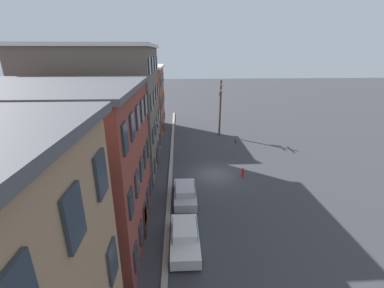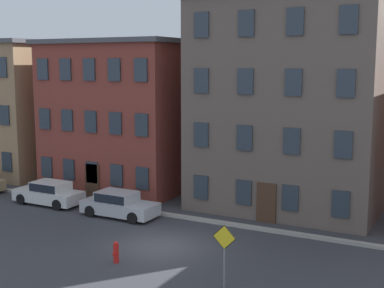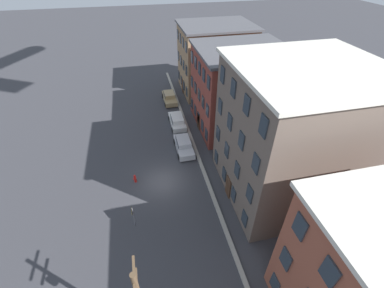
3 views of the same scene
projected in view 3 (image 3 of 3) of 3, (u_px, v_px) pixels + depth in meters
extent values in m
plane|color=#38383D|center=(163.00, 182.00, 26.59)|extent=(200.00, 200.00, 0.00)
cube|color=#9E998E|center=(205.00, 174.00, 27.32)|extent=(56.00, 0.36, 0.16)
cube|color=#9E7A56|center=(215.00, 60.00, 40.54)|extent=(8.59, 10.41, 10.02)
cube|color=#4C4C51|center=(217.00, 25.00, 37.37)|extent=(9.09, 10.91, 0.30)
cube|color=#2D3842|center=(179.00, 75.00, 44.16)|extent=(0.90, 0.10, 1.40)
cube|color=#2D3842|center=(178.00, 56.00, 42.11)|extent=(0.90, 0.10, 1.40)
cube|color=#2D3842|center=(178.00, 34.00, 40.06)|extent=(0.90, 0.10, 1.40)
cube|color=#2D3842|center=(181.00, 80.00, 42.51)|extent=(0.90, 0.10, 1.40)
cube|color=#2D3842|center=(181.00, 60.00, 40.46)|extent=(0.90, 0.10, 1.40)
cube|color=#2D3842|center=(180.00, 38.00, 38.40)|extent=(0.90, 0.10, 1.40)
cube|color=#2D3842|center=(184.00, 86.00, 40.86)|extent=(0.90, 0.10, 1.40)
cube|color=#2D3842|center=(183.00, 65.00, 38.80)|extent=(0.90, 0.10, 1.40)
cube|color=#2D3842|center=(183.00, 42.00, 36.75)|extent=(0.90, 0.10, 1.40)
cube|color=#2D3842|center=(187.00, 92.00, 39.20)|extent=(0.90, 0.10, 1.40)
cube|color=#2D3842|center=(186.00, 71.00, 37.15)|extent=(0.90, 0.10, 1.40)
cube|color=#2D3842|center=(186.00, 47.00, 35.10)|extent=(0.90, 0.10, 1.40)
cube|color=#472D1E|center=(183.00, 86.00, 42.03)|extent=(1.10, 0.10, 2.20)
cube|color=brown|center=(239.00, 90.00, 32.24)|extent=(9.66, 10.38, 9.88)
cube|color=#4C4C51|center=(244.00, 49.00, 29.11)|extent=(10.16, 10.88, 0.30)
cube|color=#2D3842|center=(192.00, 103.00, 36.33)|extent=(0.90, 0.10, 1.40)
cube|color=#2D3842|center=(192.00, 82.00, 34.31)|extent=(0.90, 0.10, 1.40)
cube|color=#2D3842|center=(192.00, 57.00, 32.28)|extent=(0.90, 0.10, 1.40)
cube|color=#2D3842|center=(195.00, 110.00, 34.84)|extent=(0.90, 0.10, 1.40)
cube|color=#2D3842|center=(195.00, 88.00, 32.82)|extent=(0.90, 0.10, 1.40)
cube|color=#2D3842|center=(196.00, 62.00, 30.79)|extent=(0.90, 0.10, 1.40)
cube|color=#2D3842|center=(199.00, 118.00, 33.36)|extent=(0.90, 0.10, 1.40)
cube|color=#2D3842|center=(199.00, 95.00, 31.33)|extent=(0.90, 0.10, 1.40)
cube|color=#2D3842|center=(199.00, 68.00, 29.31)|extent=(0.90, 0.10, 1.40)
cube|color=#2D3842|center=(202.00, 126.00, 31.87)|extent=(0.90, 0.10, 1.40)
cube|color=#2D3842|center=(203.00, 102.00, 29.85)|extent=(0.90, 0.10, 1.40)
cube|color=#2D3842|center=(204.00, 75.00, 27.82)|extent=(0.90, 0.10, 1.40)
cube|color=#2D3842|center=(206.00, 134.00, 30.38)|extent=(0.90, 0.10, 1.40)
cube|color=#2D3842|center=(207.00, 110.00, 28.36)|extent=(0.90, 0.10, 1.40)
cube|color=#2D3842|center=(208.00, 82.00, 26.34)|extent=(0.90, 0.10, 1.40)
cube|color=#472D1E|center=(198.00, 121.00, 33.69)|extent=(1.10, 0.10, 2.20)
cube|color=#66564C|center=(294.00, 137.00, 22.41)|extent=(10.66, 11.09, 12.26)
cube|color=silver|center=(315.00, 67.00, 18.55)|extent=(11.16, 11.59, 0.30)
cube|color=#2D3842|center=(216.00, 157.00, 27.35)|extent=(0.90, 0.10, 1.40)
cube|color=#2D3842|center=(218.00, 134.00, 25.46)|extent=(0.90, 0.10, 1.40)
cube|color=#2D3842|center=(220.00, 106.00, 23.58)|extent=(0.90, 0.10, 1.40)
cube|color=#2D3842|center=(222.00, 75.00, 21.69)|extent=(0.90, 0.10, 1.40)
cube|color=#2D3842|center=(224.00, 174.00, 25.29)|extent=(0.90, 0.10, 1.40)
cube|color=#2D3842|center=(227.00, 150.00, 23.41)|extent=(0.90, 0.10, 1.40)
cube|color=#2D3842|center=(230.00, 122.00, 21.53)|extent=(0.90, 0.10, 1.40)
cube|color=#2D3842|center=(233.00, 88.00, 19.64)|extent=(0.90, 0.10, 1.40)
cube|color=#2D3842|center=(233.00, 194.00, 23.24)|extent=(0.90, 0.10, 1.40)
cube|color=#2D3842|center=(237.00, 170.00, 21.36)|extent=(0.90, 0.10, 1.40)
cube|color=#2D3842|center=(241.00, 141.00, 19.48)|extent=(0.90, 0.10, 1.40)
cube|color=#2D3842|center=(247.00, 105.00, 17.59)|extent=(0.90, 0.10, 1.40)
cube|color=#2D3842|center=(244.00, 219.00, 21.19)|extent=(0.90, 0.10, 1.40)
cube|color=#2D3842|center=(250.00, 194.00, 19.31)|extent=(0.90, 0.10, 1.40)
cube|color=#2D3842|center=(256.00, 164.00, 17.43)|extent=(0.90, 0.10, 1.40)
cube|color=#2D3842|center=(263.00, 126.00, 15.54)|extent=(0.90, 0.10, 1.40)
cube|color=#472D1E|center=(228.00, 187.00, 24.54)|extent=(1.10, 0.10, 2.20)
cube|color=#2D3842|center=(275.00, 284.00, 17.04)|extent=(0.90, 0.10, 1.40)
cube|color=#2D3842|center=(286.00, 259.00, 15.06)|extent=(0.90, 0.10, 1.40)
cube|color=#2D3842|center=(300.00, 227.00, 13.07)|extent=(0.90, 0.10, 1.40)
cube|color=#2D3842|center=(329.00, 273.00, 11.24)|extent=(0.90, 0.10, 1.40)
cube|color=tan|center=(170.00, 99.00, 39.84)|extent=(4.40, 1.80, 0.70)
cube|color=tan|center=(169.00, 94.00, 39.61)|extent=(2.20, 1.51, 0.55)
cube|color=#1E232D|center=(169.00, 94.00, 39.61)|extent=(2.02, 1.58, 0.48)
cylinder|color=black|center=(177.00, 104.00, 38.99)|extent=(0.66, 0.22, 0.66)
cylinder|color=black|center=(166.00, 105.00, 38.70)|extent=(0.66, 0.22, 0.66)
cylinder|color=black|center=(174.00, 95.00, 41.22)|extent=(0.66, 0.22, 0.66)
cylinder|color=black|center=(163.00, 96.00, 40.93)|extent=(0.66, 0.22, 0.66)
cube|color=silver|center=(177.00, 122.00, 34.61)|extent=(4.40, 1.80, 0.70)
cube|color=silver|center=(177.00, 119.00, 34.07)|extent=(2.20, 1.51, 0.55)
cube|color=#1E232D|center=(177.00, 119.00, 34.07)|extent=(2.02, 1.58, 0.48)
cylinder|color=black|center=(169.00, 118.00, 35.70)|extent=(0.66, 0.22, 0.66)
cylinder|color=black|center=(181.00, 117.00, 35.99)|extent=(0.66, 0.22, 0.66)
cylinder|color=black|center=(173.00, 130.00, 33.47)|extent=(0.66, 0.22, 0.66)
cylinder|color=black|center=(185.00, 128.00, 33.76)|extent=(0.66, 0.22, 0.66)
cube|color=#B7B7BC|center=(184.00, 147.00, 30.35)|extent=(4.40, 1.80, 0.70)
cube|color=#B7B7BC|center=(183.00, 141.00, 30.12)|extent=(2.20, 1.51, 0.55)
cube|color=#1E232D|center=(183.00, 141.00, 30.12)|extent=(2.02, 1.58, 0.48)
cylinder|color=black|center=(194.00, 155.00, 29.51)|extent=(0.66, 0.22, 0.66)
cylinder|color=black|center=(179.00, 157.00, 29.21)|extent=(0.66, 0.22, 0.66)
cylinder|color=black|center=(188.00, 140.00, 31.74)|extent=(0.66, 0.22, 0.66)
cylinder|color=black|center=(175.00, 142.00, 31.45)|extent=(0.66, 0.22, 0.66)
cylinder|color=slate|center=(134.00, 217.00, 21.72)|extent=(0.08, 0.08, 2.40)
cube|color=yellow|center=(132.00, 211.00, 21.17)|extent=(0.91, 0.03, 0.91)
cube|color=black|center=(132.00, 211.00, 21.17)|extent=(0.98, 0.02, 0.98)
cube|color=brown|center=(134.00, 281.00, 11.48)|extent=(2.40, 0.12, 0.12)
cylinder|color=red|center=(135.00, 179.00, 26.34)|extent=(0.24, 0.24, 0.80)
sphere|color=red|center=(135.00, 176.00, 26.06)|extent=(0.22, 0.22, 0.22)
cylinder|color=red|center=(134.00, 179.00, 26.28)|extent=(0.10, 0.12, 0.10)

